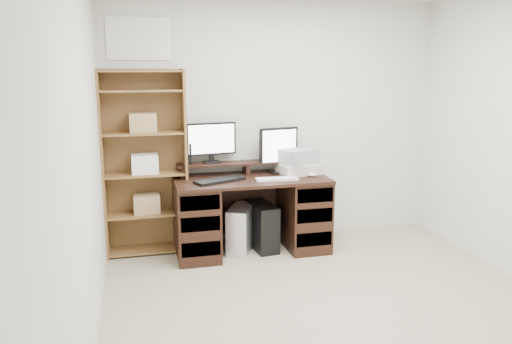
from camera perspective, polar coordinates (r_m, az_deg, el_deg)
name	(u,v)px	position (r m, az deg, el deg)	size (l,w,h in m)	color
room	(357,154)	(3.39, 11.47, 2.02)	(3.54, 4.04, 2.54)	tan
desk	(251,213)	(5.00, -0.59, -4.68)	(1.50, 0.70, 0.75)	black
riser_shelf	(246,164)	(5.08, -1.14, 0.89)	(1.40, 0.22, 0.12)	black
monitor_wide	(211,140)	(5.02, -5.14, 3.61)	(0.51, 0.15, 0.40)	black
monitor_small	(279,148)	(5.10, 2.61, 2.73)	(0.42, 0.19, 0.46)	black
speaker	(187,153)	(5.00, -7.87, 2.11)	(0.08, 0.08, 0.21)	black
keyboard_black	(220,180)	(4.74, -4.17, -0.95)	(0.49, 0.16, 0.03)	black
keyboard_white	(277,179)	(4.80, 2.41, -0.80)	(0.41, 0.12, 0.02)	white
mouse	(312,175)	(4.98, 6.45, -0.32)	(0.09, 0.06, 0.04)	silver
printer	(299,169)	(5.10, 4.91, 0.38)	(0.40, 0.30, 0.10)	#B5AC9E
basket	(299,156)	(5.07, 4.94, 1.78)	(0.35, 0.25, 0.15)	#8F9599
tower_silver	(241,229)	(5.03, -1.74, -6.50)	(0.20, 0.46, 0.46)	silver
tower_black	(262,226)	(5.08, 0.71, -6.21)	(0.25, 0.49, 0.47)	black
bookshelf	(145,162)	(4.95, -12.60, 1.18)	(0.80, 0.30, 1.80)	brown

